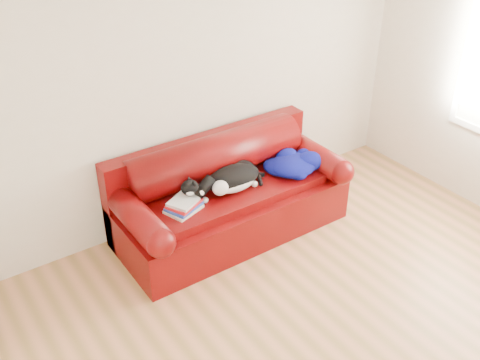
# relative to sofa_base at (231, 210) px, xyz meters

# --- Properties ---
(ground) EXTENTS (4.50, 4.50, 0.00)m
(ground) POSITION_rel_sofa_base_xyz_m (0.03, -1.49, -0.24)
(ground) COLOR olive
(ground) RESTS_ON ground
(room_shell) EXTENTS (4.52, 4.02, 2.61)m
(room_shell) POSITION_rel_sofa_base_xyz_m (0.15, -1.48, 1.43)
(room_shell) COLOR beige
(room_shell) RESTS_ON ground
(sofa_base) EXTENTS (2.10, 0.90, 0.50)m
(sofa_base) POSITION_rel_sofa_base_xyz_m (0.00, 0.00, 0.00)
(sofa_base) COLOR #410204
(sofa_base) RESTS_ON ground
(sofa_back) EXTENTS (2.10, 1.01, 0.88)m
(sofa_back) POSITION_rel_sofa_base_xyz_m (0.00, 0.24, 0.30)
(sofa_back) COLOR #410204
(sofa_back) RESTS_ON ground
(book_stack) EXTENTS (0.34, 0.30, 0.10)m
(book_stack) POSITION_rel_sofa_base_xyz_m (-0.53, -0.10, 0.31)
(book_stack) COLOR beige
(book_stack) RESTS_ON sofa_base
(cat) EXTENTS (0.76, 0.41, 0.27)m
(cat) POSITION_rel_sofa_base_xyz_m (-0.01, -0.06, 0.37)
(cat) COLOR black
(cat) RESTS_ON sofa_base
(blanket) EXTENTS (0.57, 0.45, 0.17)m
(blanket) POSITION_rel_sofa_base_xyz_m (0.63, -0.11, 0.34)
(blanket) COLOR #070244
(blanket) RESTS_ON sofa_base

